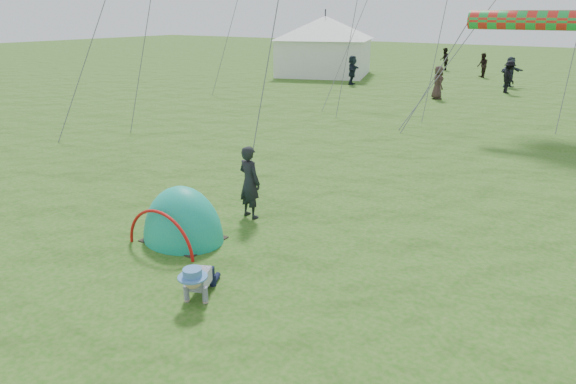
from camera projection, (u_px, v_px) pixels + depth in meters
The scene contains 14 objects.
ground at pixel (114, 300), 7.90m from camera, with size 140.00×140.00×0.00m, color #1D5A0C.
crawling_toddler at pixel (198, 279), 7.88m from camera, with size 0.57×0.81×0.62m, color black, non-canonical shape.
popup_tent at pixel (184, 239), 10.00m from camera, with size 1.67×1.37×2.16m, color #059A95.
standing_adult at pixel (250, 182), 10.86m from camera, with size 0.57×0.38×1.57m, color black.
event_marquee at pixel (325, 44), 35.48m from camera, with size 6.16×6.16×4.23m, color white, non-canonical shape.
crowd_person_1 at pixel (444, 59), 38.73m from camera, with size 0.80×0.62×1.65m, color black.
crowd_person_2 at pixel (299, 53), 45.12m from camera, with size 0.95×0.40×1.62m, color #1A212D.
crowd_person_5 at pixel (510, 72), 29.91m from camera, with size 1.63×0.52×1.76m, color #29303D.
crowd_person_7 at pixel (482, 65), 34.42m from camera, with size 0.78×0.61×1.60m, color black.
crowd_person_10 at pixel (438, 83), 25.88m from camera, with size 0.80×0.52×1.64m, color #392825.
crowd_person_11 at pixel (352, 70), 31.10m from camera, with size 1.59×0.51×1.71m, color #18222D.
crowd_person_13 at pixel (303, 58), 39.03m from camera, with size 0.82×0.64×1.68m, color black.
crowd_person_15 at pixel (509, 77), 27.73m from camera, with size 1.11×0.64×1.72m, color black.
rainbow_tube_kite at pixel (569, 20), 16.58m from camera, with size 0.64×0.64×6.29m, color red.
Camera 1 is at (6.06, -4.27, 4.19)m, focal length 32.00 mm.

